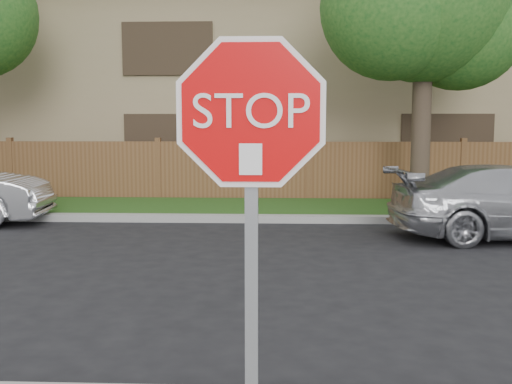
{
  "coord_description": "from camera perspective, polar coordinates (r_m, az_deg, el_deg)",
  "views": [
    {
      "loc": [
        -0.75,
        -4.37,
        2.1
      ],
      "look_at": [
        -0.89,
        -0.9,
        1.7
      ],
      "focal_mm": 42.0,
      "sensor_mm": 36.0,
      "label": 1
    }
  ],
  "objects": [
    {
      "name": "apartment_building",
      "position": [
        21.43,
        4.43,
        10.44
      ],
      "size": [
        35.2,
        9.2,
        7.2
      ],
      "color": "#94825B",
      "rests_on": "ground"
    },
    {
      "name": "stop_sign",
      "position": [
        2.9,
        -0.47,
        1.21
      ],
      "size": [
        1.01,
        0.13,
        2.55
      ],
      "color": "gray",
      "rests_on": "sidewalk_near"
    },
    {
      "name": "fence",
      "position": [
        15.84,
        5.06,
        1.9
      ],
      "size": [
        70.0,
        0.12,
        1.6
      ],
      "primitive_type": "cube",
      "color": "brown",
      "rests_on": "ground"
    },
    {
      "name": "far_curb",
      "position": [
        12.7,
        5.71,
        -2.58
      ],
      "size": [
        70.0,
        0.3,
        0.15
      ],
      "primitive_type": "cube",
      "color": "gray",
      "rests_on": "ground"
    },
    {
      "name": "grass_strip",
      "position": [
        14.33,
        5.33,
        -1.58
      ],
      "size": [
        70.0,
        3.0,
        0.12
      ],
      "primitive_type": "cube",
      "color": "#1E4714",
      "rests_on": "ground"
    }
  ]
}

